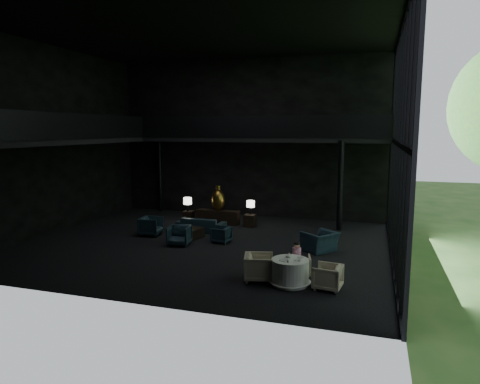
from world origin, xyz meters
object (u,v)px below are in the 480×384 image
(dining_chair_north, at_px, (299,265))
(dining_chair_west, at_px, (259,264))
(bronze_urn, at_px, (218,200))
(dining_table, at_px, (290,273))
(sofa, at_px, (201,222))
(coffee_table, at_px, (190,233))
(child, at_px, (297,251))
(console, at_px, (218,217))
(side_table_left, at_px, (189,216))
(table_lamp_left, at_px, (188,202))
(lounge_armchair_south, at_px, (179,234))
(window_armchair, at_px, (320,238))
(lounge_armchair_east, at_px, (221,235))
(dining_chair_east, at_px, (328,276))
(table_lamp_right, at_px, (251,204))
(side_table_right, at_px, (250,220))
(lounge_armchair_west, at_px, (151,224))

(dining_chair_north, relative_size, dining_chair_west, 0.62)
(bronze_urn, distance_m, dining_table, 8.53)
(sofa, relative_size, dining_table, 1.79)
(coffee_table, xyz_separation_m, child, (5.04, -3.15, 0.54))
(console, relative_size, coffee_table, 2.29)
(side_table_left, relative_size, table_lamp_left, 0.74)
(lounge_armchair_south, xyz_separation_m, coffee_table, (-0.09, 1.19, -0.25))
(dining_table, height_order, dining_chair_north, dining_table)
(window_armchair, bearing_deg, dining_chair_north, 32.46)
(sofa, xyz_separation_m, lounge_armchair_east, (1.48, -1.50, -0.12))
(lounge_armchair_east, distance_m, child, 4.55)
(side_table_left, distance_m, lounge_armchair_east, 4.41)
(dining_chair_east, bearing_deg, side_table_left, -126.62)
(lounge_armchair_south, bearing_deg, dining_chair_west, -43.20)
(console, relative_size, table_lamp_right, 3.27)
(console, bearing_deg, side_table_left, 173.45)
(dining_chair_east, bearing_deg, sofa, -124.20)
(table_lamp_right, distance_m, dining_chair_west, 7.31)
(side_table_right, bearing_deg, dining_chair_west, -71.72)
(lounge_armchair_south, distance_m, dining_chair_north, 5.45)
(side_table_right, bearing_deg, sofa, -138.37)
(table_lamp_left, distance_m, window_armchair, 7.61)
(console, relative_size, dining_chair_west, 2.13)
(console, bearing_deg, coffee_table, -94.33)
(side_table_left, bearing_deg, table_lamp_right, -2.22)
(dining_chair_north, xyz_separation_m, dining_chair_west, (-1.08, -0.82, 0.18))
(sofa, relative_size, lounge_armchair_south, 2.41)
(side_table_left, bearing_deg, lounge_armchair_south, -70.61)
(bronze_urn, height_order, window_armchair, bronze_urn)
(side_table_right, relative_size, sofa, 0.25)
(lounge_armchair_west, height_order, dining_chair_east, lounge_armchair_west)
(coffee_table, xyz_separation_m, dining_chair_north, (5.15, -3.23, 0.10))
(bronze_urn, bearing_deg, lounge_armchair_east, -67.83)
(console, bearing_deg, side_table_right, -2.11)
(sofa, distance_m, lounge_armchair_south, 2.37)
(side_table_left, xyz_separation_m, side_table_right, (3.20, -0.24, 0.03))
(lounge_armchair_west, xyz_separation_m, lounge_armchair_east, (3.25, -0.19, -0.18))
(dining_chair_west, bearing_deg, side_table_right, 4.39)
(dining_table, bearing_deg, dining_chair_east, -2.49)
(lounge_armchair_south, relative_size, dining_chair_north, 1.50)
(dining_chair_east, bearing_deg, console, -132.74)
(dining_table, bearing_deg, table_lamp_right, 114.57)
(bronze_urn, xyz_separation_m, lounge_armchair_east, (1.30, -3.18, -0.85))
(side_table_right, bearing_deg, dining_table, -65.06)
(table_lamp_right, bearing_deg, dining_chair_west, -72.01)
(coffee_table, xyz_separation_m, dining_chair_east, (6.11, -4.17, 0.18))
(bronze_urn, relative_size, dining_table, 0.97)
(side_table_left, height_order, table_lamp_right, table_lamp_right)
(console, distance_m, side_table_left, 1.61)
(console, bearing_deg, table_lamp_right, 2.14)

